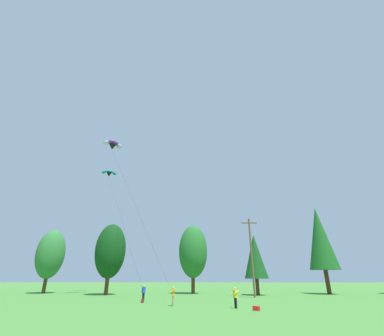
{
  "coord_description": "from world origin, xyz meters",
  "views": [
    {
      "loc": [
        1.52,
        -1.85,
        2.67
      ],
      "look_at": [
        0.89,
        23.96,
        13.08
      ],
      "focal_mm": 24.99,
      "sensor_mm": 36.0,
      "label": 1
    }
  ],
  "objects_px": {
    "utility_pole": "(252,254)",
    "parafoil_kite_mid_purple": "(113,145)",
    "kite_flyer_mid": "(173,294)",
    "parafoil_kite_high_teal": "(109,173)",
    "backpack": "(142,301)",
    "kite_flyer_far": "(235,296)",
    "picnic_cooler": "(256,308)",
    "kite_flyer_near": "(144,291)"
  },
  "relations": [
    {
      "from": "kite_flyer_near",
      "to": "parafoil_kite_high_teal",
      "type": "distance_m",
      "value": 28.25
    },
    {
      "from": "kite_flyer_mid",
      "to": "parafoil_kite_mid_purple",
      "type": "bearing_deg",
      "value": 132.4
    },
    {
      "from": "kite_flyer_mid",
      "to": "kite_flyer_far",
      "type": "bearing_deg",
      "value": -18.48
    },
    {
      "from": "parafoil_kite_high_teal",
      "to": "parafoil_kite_mid_purple",
      "type": "relative_size",
      "value": 0.9
    },
    {
      "from": "kite_flyer_far",
      "to": "backpack",
      "type": "xyz_separation_m",
      "value": [
        -9.17,
        4.8,
        -0.8
      ]
    },
    {
      "from": "utility_pole",
      "to": "parafoil_kite_high_teal",
      "type": "bearing_deg",
      "value": 157.58
    },
    {
      "from": "utility_pole",
      "to": "parafoil_kite_mid_purple",
      "type": "distance_m",
      "value": 29.34
    },
    {
      "from": "kite_flyer_near",
      "to": "kite_flyer_mid",
      "type": "height_order",
      "value": "same"
    },
    {
      "from": "kite_flyer_mid",
      "to": "parafoil_kite_high_teal",
      "type": "relative_size",
      "value": 0.08
    },
    {
      "from": "picnic_cooler",
      "to": "parafoil_kite_mid_purple",
      "type": "bearing_deg",
      "value": -5.46
    },
    {
      "from": "parafoil_kite_mid_purple",
      "to": "backpack",
      "type": "height_order",
      "value": "parafoil_kite_mid_purple"
    },
    {
      "from": "utility_pole",
      "to": "kite_flyer_near",
      "type": "relative_size",
      "value": 6.07
    },
    {
      "from": "kite_flyer_near",
      "to": "picnic_cooler",
      "type": "xyz_separation_m",
      "value": [
        10.98,
        -8.39,
        -0.82
      ]
    },
    {
      "from": "kite_flyer_near",
      "to": "parafoil_kite_high_teal",
      "type": "bearing_deg",
      "value": 125.56
    },
    {
      "from": "kite_flyer_mid",
      "to": "backpack",
      "type": "bearing_deg",
      "value": 140.13
    },
    {
      "from": "kite_flyer_far",
      "to": "picnic_cooler",
      "type": "height_order",
      "value": "kite_flyer_far"
    },
    {
      "from": "kite_flyer_near",
      "to": "parafoil_kite_mid_purple",
      "type": "distance_m",
      "value": 26.29
    },
    {
      "from": "parafoil_kite_mid_purple",
      "to": "picnic_cooler",
      "type": "relative_size",
      "value": 44.93
    },
    {
      "from": "kite_flyer_far",
      "to": "kite_flyer_near",
      "type": "bearing_deg",
      "value": 144.25
    },
    {
      "from": "utility_pole",
      "to": "kite_flyer_mid",
      "type": "relative_size",
      "value": 6.07
    },
    {
      "from": "kite_flyer_mid",
      "to": "parafoil_kite_high_teal",
      "type": "distance_m",
      "value": 32.84
    },
    {
      "from": "parafoil_kite_high_teal",
      "to": "parafoil_kite_mid_purple",
      "type": "xyz_separation_m",
      "value": [
        2.54,
        -6.99,
        2.68
      ]
    },
    {
      "from": "kite_flyer_mid",
      "to": "picnic_cooler",
      "type": "bearing_deg",
      "value": -25.68
    },
    {
      "from": "backpack",
      "to": "picnic_cooler",
      "type": "distance_m",
      "value": 12.4
    },
    {
      "from": "utility_pole",
      "to": "backpack",
      "type": "distance_m",
      "value": 16.12
    },
    {
      "from": "parafoil_kite_high_teal",
      "to": "picnic_cooler",
      "type": "height_order",
      "value": "parafoil_kite_high_teal"
    },
    {
      "from": "kite_flyer_far",
      "to": "parafoil_kite_high_teal",
      "type": "relative_size",
      "value": 0.08
    },
    {
      "from": "kite_flyer_mid",
      "to": "utility_pole",
      "type": "bearing_deg",
      "value": 47.11
    },
    {
      "from": "kite_flyer_mid",
      "to": "parafoil_kite_mid_purple",
      "type": "relative_size",
      "value": 0.07
    },
    {
      "from": "kite_flyer_near",
      "to": "parafoil_kite_mid_purple",
      "type": "height_order",
      "value": "parafoil_kite_mid_purple"
    },
    {
      "from": "kite_flyer_near",
      "to": "parafoil_kite_mid_purple",
      "type": "bearing_deg",
      "value": 134.8
    },
    {
      "from": "parafoil_kite_high_teal",
      "to": "kite_flyer_far",
      "type": "bearing_deg",
      "value": -47.44
    },
    {
      "from": "backpack",
      "to": "parafoil_kite_high_teal",
      "type": "bearing_deg",
      "value": 29.77
    },
    {
      "from": "kite_flyer_near",
      "to": "backpack",
      "type": "distance_m",
      "value": 2.21
    },
    {
      "from": "kite_flyer_far",
      "to": "parafoil_kite_high_teal",
      "type": "xyz_separation_m",
      "value": [
        -20.82,
        22.68,
        20.46
      ]
    },
    {
      "from": "kite_flyer_near",
      "to": "picnic_cooler",
      "type": "height_order",
      "value": "kite_flyer_near"
    },
    {
      "from": "kite_flyer_mid",
      "to": "kite_flyer_far",
      "type": "relative_size",
      "value": 1.0
    },
    {
      "from": "kite_flyer_near",
      "to": "parafoil_kite_high_teal",
      "type": "height_order",
      "value": "parafoil_kite_high_teal"
    },
    {
      "from": "kite_flyer_near",
      "to": "utility_pole",
      "type": "bearing_deg",
      "value": 22.35
    },
    {
      "from": "utility_pole",
      "to": "parafoil_kite_mid_purple",
      "type": "bearing_deg",
      "value": 171.67
    },
    {
      "from": "parafoil_kite_high_teal",
      "to": "kite_flyer_near",
      "type": "bearing_deg",
      "value": -54.44
    },
    {
      "from": "kite_flyer_far",
      "to": "picnic_cooler",
      "type": "bearing_deg",
      "value": -46.27
    }
  ]
}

